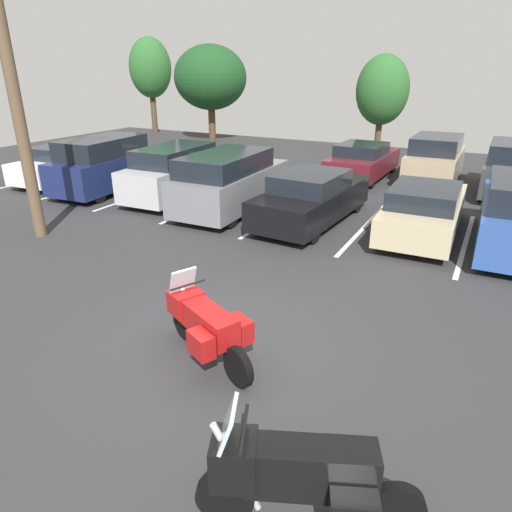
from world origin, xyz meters
name	(u,v)px	position (x,y,z in m)	size (l,w,h in m)	color
ground	(220,345)	(0.00, 0.00, -0.05)	(44.00, 44.00, 0.10)	#2D2D30
motorcycle_touring	(206,323)	(0.03, -0.43, 0.62)	(2.04, 1.26, 1.33)	black
motorcycle_second	(300,474)	(2.46, -2.41, 0.67)	(2.15, 1.22, 1.44)	black
parking_stripes	(320,220)	(-0.83, 7.10, 0.00)	(24.67, 5.17, 0.01)	silver
car_white	(69,164)	(-11.64, 7.20, 0.71)	(2.07, 4.83, 1.46)	white
car_navy	(108,164)	(-9.15, 6.86, 0.98)	(2.19, 4.91, 1.97)	navy
car_silver	(178,172)	(-6.24, 7.27, 0.90)	(1.95, 4.87, 1.82)	#B7B7BC
car_grey	(230,181)	(-3.78, 6.71, 0.95)	(2.04, 4.79, 1.89)	slate
car_black	(312,198)	(-1.04, 6.81, 0.74)	(2.15, 4.90, 1.52)	black
car_champagne	(424,209)	(2.08, 7.30, 0.70)	(1.92, 4.91, 1.42)	#C1B289
car_far_maroon	(363,161)	(-1.29, 13.26, 0.71)	(2.03, 4.74, 1.46)	maroon
car_far_tan	(435,160)	(1.44, 13.76, 0.93)	(1.85, 4.31, 1.87)	tan
utility_pole	(13,88)	(-7.20, 2.21, 3.84)	(1.74, 0.72, 7.47)	brown
tree_right	(382,90)	(-2.34, 19.95, 3.18)	(2.73, 2.73, 4.96)	#4C3823
tree_center_right	(210,78)	(-12.64, 19.34, 3.70)	(4.38, 4.38, 5.60)	#4C3823
tree_far_left	(150,68)	(-18.28, 20.60, 4.22)	(2.81, 2.81, 6.19)	#4C3823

